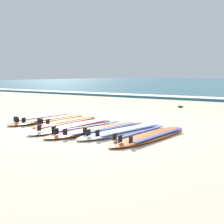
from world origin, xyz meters
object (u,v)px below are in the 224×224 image
object	(u,v)px
surfboard_1	(67,121)
surfboard_4	(123,131)
surfboard_3	(96,129)
surfboard_2	(74,126)
surfboard_0	(49,120)
surfboard_5	(150,136)

from	to	relation	value
surfboard_1	surfboard_4	bearing A→B (deg)	-10.56
surfboard_1	surfboard_3	world-z (taller)	same
surfboard_1	surfboard_2	world-z (taller)	same
surfboard_2	surfboard_1	bearing A→B (deg)	144.44
surfboard_1	surfboard_3	size ratio (longest dim) A/B	0.79
surfboard_0	surfboard_2	bearing A→B (deg)	-18.03
surfboard_2	surfboard_4	bearing A→B (deg)	3.56
surfboard_4	surfboard_0	bearing A→B (deg)	172.87
surfboard_0	surfboard_4	world-z (taller)	same
surfboard_2	surfboard_5	bearing A→B (deg)	-2.11
surfboard_1	surfboard_2	xyz separation A→B (m)	(0.54, -0.39, -0.00)
surfboard_3	surfboard_0	bearing A→B (deg)	165.57
surfboard_3	surfboard_5	xyz separation A→B (m)	(1.14, 0.02, 0.00)
surfboard_1	surfboard_2	bearing A→B (deg)	-35.56
surfboard_1	surfboard_2	distance (m)	0.66
surfboard_0	surfboard_3	xyz separation A→B (m)	(1.70, -0.44, -0.00)
surfboard_4	surfboard_1	bearing A→B (deg)	169.44
surfboard_0	surfboard_5	size ratio (longest dim) A/B	0.99
surfboard_2	surfboard_3	size ratio (longest dim) A/B	0.98
surfboard_0	surfboard_3	size ratio (longest dim) A/B	0.91
surfboard_0	surfboard_4	xyz separation A→B (m)	(2.22, -0.28, -0.00)
surfboard_0	surfboard_4	distance (m)	2.23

